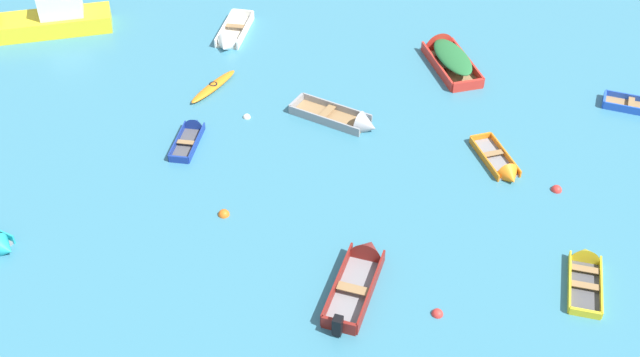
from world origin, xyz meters
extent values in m
cube|color=gray|center=(6.71, 22.58, 0.04)|extent=(2.12, 2.75, 0.08)
cube|color=orange|center=(7.13, 22.83, 0.16)|extent=(1.44, 2.42, 0.31)
cube|color=orange|center=(6.29, 22.34, 0.16)|extent=(1.44, 2.42, 0.31)
cube|color=orange|center=(6.02, 23.78, 0.16)|extent=(0.87, 0.56, 0.31)
cone|color=orange|center=(7.44, 21.34, 0.17)|extent=(1.12, 1.02, 0.93)
cube|color=#937047|center=(6.64, 22.71, 0.22)|extent=(0.90, 0.69, 0.03)
cube|color=gray|center=(2.56, 13.99, 0.06)|extent=(1.37, 3.51, 0.13)
cube|color=maroon|center=(1.96, 14.03, 0.25)|extent=(0.33, 3.59, 0.51)
cube|color=maroon|center=(3.17, 13.95, 0.25)|extent=(0.33, 3.59, 0.51)
cube|color=maroon|center=(2.44, 12.20, 0.25)|extent=(1.19, 0.21, 0.51)
cone|color=maroon|center=(2.70, 15.85, 0.28)|extent=(1.21, 0.90, 1.16)
cube|color=#937047|center=(2.55, 13.80, 0.36)|extent=(1.10, 0.45, 0.03)
cube|color=black|center=(2.43, 12.05, 0.43)|extent=(0.33, 0.36, 0.71)
cube|color=yellow|center=(-16.43, 27.94, 0.45)|extent=(6.16, 4.42, 0.89)
cube|color=white|center=(-15.90, 28.21, 1.52)|extent=(2.53, 2.20, 1.25)
cube|color=black|center=(-16.74, 27.77, 1.77)|extent=(0.75, 1.24, 0.55)
cube|color=beige|center=(-7.17, 30.01, 0.06)|extent=(1.25, 3.25, 0.12)
cube|color=white|center=(-6.60, 30.04, 0.23)|extent=(0.26, 3.33, 0.46)
cube|color=white|center=(-7.75, 29.97, 0.23)|extent=(0.26, 3.33, 0.46)
cube|color=white|center=(-7.27, 31.67, 0.23)|extent=(1.13, 0.18, 0.46)
cone|color=white|center=(-7.08, 28.27, 0.26)|extent=(1.14, 0.83, 1.10)
cube|color=#937047|center=(-7.18, 30.18, 0.32)|extent=(1.04, 0.41, 0.03)
cone|color=teal|center=(-10.11, 12.76, 0.21)|extent=(0.88, 1.13, 1.00)
cube|color=#4C4C51|center=(-6.08, 20.44, 0.04)|extent=(1.01, 2.44, 0.08)
cube|color=navy|center=(-6.51, 20.41, 0.17)|extent=(0.27, 2.48, 0.33)
cube|color=navy|center=(-5.66, 20.48, 0.17)|extent=(0.27, 2.48, 0.33)
cube|color=navy|center=(-5.98, 19.21, 0.17)|extent=(0.84, 0.16, 0.33)
cone|color=navy|center=(-6.20, 21.73, 0.18)|extent=(0.87, 0.64, 0.82)
cube|color=#937047|center=(-6.07, 20.32, 0.23)|extent=(0.79, 0.32, 0.03)
cube|color=#99754C|center=(12.56, 27.89, 0.05)|extent=(2.59, 1.22, 0.09)
cube|color=blue|center=(12.61, 28.40, 0.19)|extent=(2.61, 0.34, 0.37)
cube|color=blue|center=(12.50, 27.38, 0.19)|extent=(2.61, 0.34, 0.37)
cube|color=blue|center=(11.25, 28.03, 0.19)|extent=(0.21, 1.01, 0.37)
cube|color=#937047|center=(12.42, 27.91, 0.26)|extent=(0.37, 0.94, 0.03)
cube|color=#99754C|center=(4.14, 29.30, 0.06)|extent=(3.11, 4.03, 0.12)
cube|color=red|center=(3.46, 28.92, 0.25)|extent=(2.00, 3.51, 0.49)
cube|color=red|center=(4.83, 29.68, 0.25)|extent=(2.00, 3.51, 0.49)
cube|color=red|center=(5.10, 27.57, 0.25)|extent=(1.42, 0.88, 0.49)
cone|color=red|center=(3.15, 31.10, 0.27)|extent=(1.75, 1.52, 1.50)
cube|color=#937047|center=(4.24, 29.12, 0.35)|extent=(1.43, 1.04, 0.03)
cube|color=#937047|center=(3.69, 30.13, 0.35)|extent=(1.43, 1.04, 0.03)
ellipsoid|color=#236633|center=(4.14, 29.30, 0.64)|extent=(2.90, 3.71, 0.41)
cube|color=#99754C|center=(-0.61, 23.82, 0.05)|extent=(3.57, 2.00, 0.10)
cube|color=gray|center=(-0.45, 24.39, 0.20)|extent=(3.42, 1.04, 0.41)
cube|color=gray|center=(-0.77, 23.25, 0.20)|extent=(3.42, 1.04, 0.41)
cube|color=gray|center=(-2.31, 24.31, 0.20)|extent=(0.44, 1.15, 0.41)
cone|color=gray|center=(1.16, 23.31, 0.22)|extent=(1.09, 1.32, 1.14)
cube|color=#937047|center=(-0.79, 23.87, 0.29)|extent=(0.65, 1.12, 0.03)
ellipsoid|color=orange|center=(-6.46, 24.78, 0.15)|extent=(1.47, 3.23, 0.29)
torus|color=black|center=(-6.46, 24.78, 0.28)|extent=(0.49, 0.49, 0.06)
cube|color=#4C4C51|center=(10.30, 16.15, 0.04)|extent=(1.00, 2.64, 0.08)
cube|color=yellow|center=(9.77, 16.15, 0.15)|extent=(0.08, 2.75, 0.30)
cube|color=yellow|center=(10.82, 16.15, 0.15)|extent=(0.08, 2.75, 0.30)
cube|color=yellow|center=(10.29, 14.78, 0.15)|extent=(1.03, 0.11, 0.30)
cone|color=yellow|center=(10.30, 17.58, 0.17)|extent=(1.01, 0.64, 1.01)
cube|color=#937047|center=(10.29, 16.01, 0.21)|extent=(0.94, 0.29, 0.03)
cube|color=#937047|center=(10.30, 16.81, 0.21)|extent=(0.94, 0.29, 0.03)
sphere|color=orange|center=(-3.10, 16.63, 0.00)|extent=(0.44, 0.44, 0.44)
sphere|color=silver|center=(-4.24, 22.96, 0.00)|extent=(0.34, 0.34, 0.34)
sphere|color=red|center=(5.49, 13.68, 0.00)|extent=(0.40, 0.40, 0.40)
sphere|color=red|center=(9.27, 21.19, 0.00)|extent=(0.43, 0.43, 0.43)
camera|label=1|loc=(5.84, -4.05, 20.42)|focal=44.14mm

